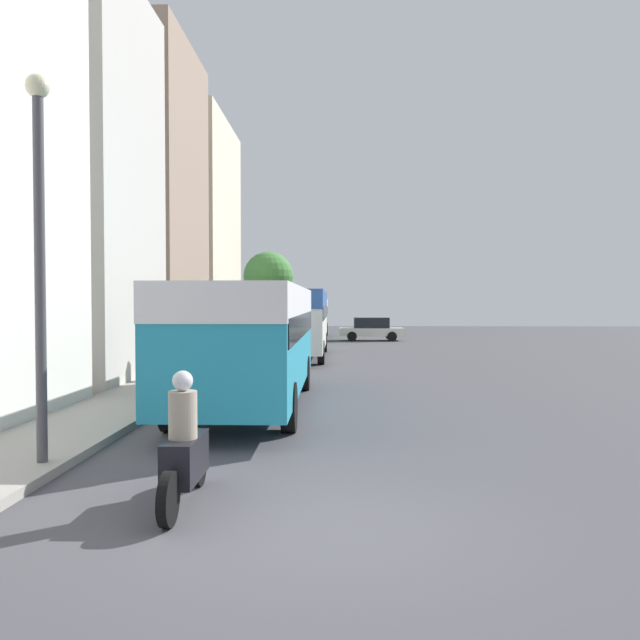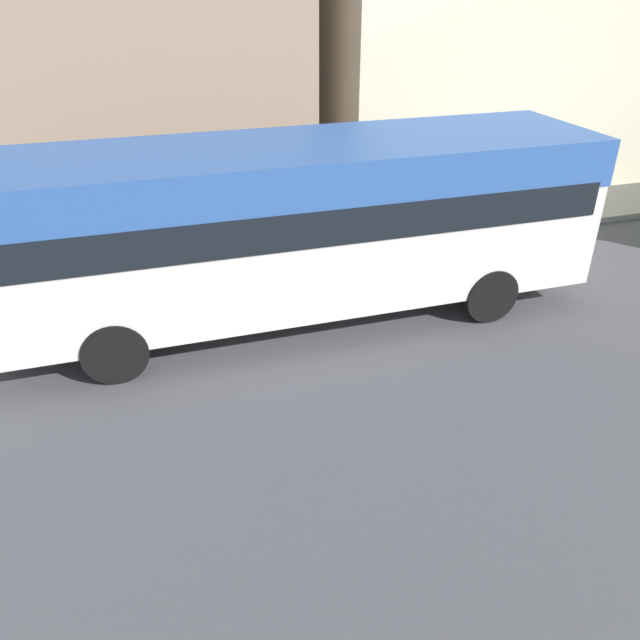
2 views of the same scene
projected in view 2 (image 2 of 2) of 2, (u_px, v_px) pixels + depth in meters
bus_following at (296, 209)px, 10.48m from camera, size 2.66×10.37×3.10m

